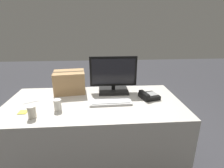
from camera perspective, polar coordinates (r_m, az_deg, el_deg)
ground_plane at (r=2.25m, az=-5.26°, el=-23.60°), size 12.00×12.00×0.00m
office_desk at (r=2.01m, az=-5.59°, el=-15.60°), size 1.80×0.90×0.76m
monitor at (r=2.01m, az=0.45°, el=2.07°), size 0.54×0.26×0.42m
keyboard at (r=1.78m, az=-0.51°, el=-5.80°), size 0.43×0.18×0.03m
desk_phone at (r=1.93m, az=11.84°, el=-3.78°), size 0.22×0.22×0.07m
paper_cup_left at (r=1.65m, az=-24.71°, el=-8.27°), size 0.07×0.07×0.11m
paper_cup_right at (r=1.70m, az=-17.34°, el=-6.53°), size 0.07×0.07×0.11m
spoon at (r=1.98m, az=-23.80°, el=-5.25°), size 0.16×0.10×0.00m
cardboard_box at (r=2.09m, az=-13.70°, el=0.68°), size 0.38×0.31×0.25m
sticky_note_pad at (r=1.80m, az=-27.07°, el=-8.16°), size 0.08×0.08×0.01m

